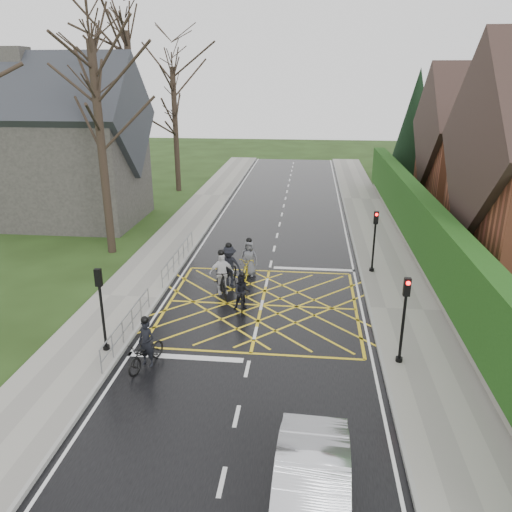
% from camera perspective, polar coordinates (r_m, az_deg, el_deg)
% --- Properties ---
extents(ground, '(120.00, 120.00, 0.00)m').
position_cam_1_polar(ground, '(21.55, 0.64, -5.64)').
color(ground, black).
rests_on(ground, ground).
extents(road, '(9.00, 80.00, 0.01)m').
position_cam_1_polar(road, '(21.55, 0.64, -5.63)').
color(road, black).
rests_on(road, ground).
extents(sidewalk_right, '(3.00, 80.00, 0.15)m').
position_cam_1_polar(sidewalk_right, '(21.84, 16.60, -5.95)').
color(sidewalk_right, gray).
rests_on(sidewalk_right, ground).
extents(sidewalk_left, '(3.00, 80.00, 0.15)m').
position_cam_1_polar(sidewalk_left, '(22.83, -14.57, -4.60)').
color(sidewalk_left, gray).
rests_on(sidewalk_left, ground).
extents(stone_wall, '(0.50, 38.00, 0.70)m').
position_cam_1_polar(stone_wall, '(27.53, 18.17, -0.09)').
color(stone_wall, slate).
rests_on(stone_wall, ground).
extents(hedge, '(0.90, 38.00, 2.80)m').
position_cam_1_polar(hedge, '(27.01, 18.57, 3.40)').
color(hedge, '#193E11').
rests_on(hedge, stone_wall).
extents(house_far, '(9.80, 8.80, 10.30)m').
position_cam_1_polar(house_far, '(39.84, 25.49, 10.89)').
color(house_far, brown).
rests_on(house_far, ground).
extents(conifer, '(4.60, 4.60, 10.00)m').
position_cam_1_polar(conifer, '(46.43, 17.69, 13.67)').
color(conifer, black).
rests_on(conifer, ground).
extents(church, '(8.80, 7.80, 11.00)m').
position_cam_1_polar(church, '(35.20, -20.25, 11.58)').
color(church, '#2D2B28').
rests_on(church, ground).
extents(tree_near, '(9.24, 9.24, 11.44)m').
position_cam_1_polar(tree_near, '(27.62, -17.70, 16.14)').
color(tree_near, black).
rests_on(tree_near, ground).
extents(tree_mid, '(10.08, 10.08, 12.48)m').
position_cam_1_polar(tree_mid, '(35.41, -14.13, 18.26)').
color(tree_mid, black).
rests_on(tree_mid, ground).
extents(tree_far, '(8.40, 8.40, 10.40)m').
position_cam_1_polar(tree_far, '(42.89, -9.33, 16.83)').
color(tree_far, black).
rests_on(tree_far, ground).
extents(railing_south, '(0.05, 5.04, 1.03)m').
position_cam_1_polar(railing_south, '(19.13, -14.52, -7.20)').
color(railing_south, slate).
rests_on(railing_south, ground).
extents(railing_north, '(0.05, 6.04, 1.03)m').
position_cam_1_polar(railing_north, '(25.69, -8.86, 0.32)').
color(railing_north, slate).
rests_on(railing_north, ground).
extents(traffic_light_ne, '(0.24, 0.31, 3.21)m').
position_cam_1_polar(traffic_light_ne, '(24.97, 13.34, 1.55)').
color(traffic_light_ne, black).
rests_on(traffic_light_ne, ground).
extents(traffic_light_se, '(0.24, 0.31, 3.21)m').
position_cam_1_polar(traffic_light_se, '(17.28, 16.48, -7.19)').
color(traffic_light_se, black).
rests_on(traffic_light_se, ground).
extents(traffic_light_sw, '(0.24, 0.31, 3.21)m').
position_cam_1_polar(traffic_light_sw, '(18.09, -17.17, -6.00)').
color(traffic_light_sw, black).
rests_on(traffic_light_sw, ground).
extents(cyclist_rear, '(1.23, 2.00, 1.84)m').
position_cam_1_polar(cyclist_rear, '(17.44, -12.41, -10.51)').
color(cyclist_rear, black).
rests_on(cyclist_rear, ground).
extents(cyclist_back, '(0.82, 1.74, 1.70)m').
position_cam_1_polar(cyclist_back, '(20.88, -1.60, -4.58)').
color(cyclist_back, black).
rests_on(cyclist_back, ground).
extents(cyclist_mid, '(1.35, 2.26, 2.10)m').
position_cam_1_polar(cyclist_mid, '(23.29, -3.11, -1.59)').
color(cyclist_mid, black).
rests_on(cyclist_mid, ground).
extents(cyclist_front, '(1.30, 2.17, 2.10)m').
position_cam_1_polar(cyclist_front, '(22.39, -3.97, -2.51)').
color(cyclist_front, black).
rests_on(cyclist_front, ground).
extents(cyclist_lead, '(0.93, 2.07, 1.95)m').
position_cam_1_polar(cyclist_lead, '(24.40, -0.81, -0.78)').
color(cyclist_lead, '#B49D16').
rests_on(cyclist_lead, ground).
extents(car, '(1.80, 4.76, 1.55)m').
position_cam_1_polar(car, '(11.96, 6.31, -25.60)').
color(car, silver).
rests_on(car, ground).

